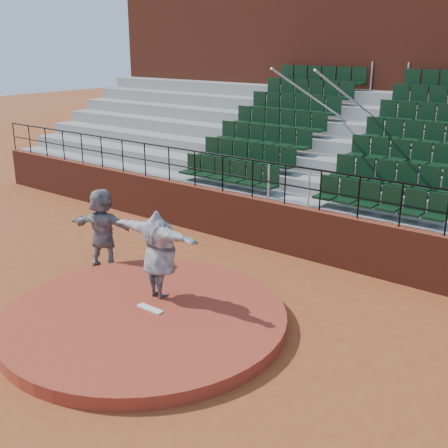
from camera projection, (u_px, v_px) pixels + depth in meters
The scene contains 9 objects.
ground at pixel (145, 324), 10.93m from camera, with size 90.00×90.00×0.00m, color #954721.
pitchers_mound at pixel (145, 318), 10.89m from camera, with size 5.50×5.50×0.25m, color #A23924.
pitching_rubber at pixel (150, 309), 10.96m from camera, with size 0.60×0.15×0.03m, color white.
boundary_wall at pixel (284, 228), 14.47m from camera, with size 24.00×0.30×1.30m, color maroon.
wall_railing at pixel (285, 176), 14.04m from camera, with size 24.04×0.05×1.03m.
seating_deck at pixel (349, 173), 16.95m from camera, with size 24.00×5.97×4.63m.
press_box_facade at pixel (405, 92), 19.25m from camera, with size 24.00×3.00×7.10m, color maroon.
pitcher at pixel (159, 254), 11.27m from camera, with size 2.25×0.61×1.83m, color black.
fielder at pixel (103, 228), 13.39m from camera, with size 1.82×0.58×1.96m, color black.
Camera 1 is at (7.23, -6.76, 5.26)m, focal length 45.00 mm.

